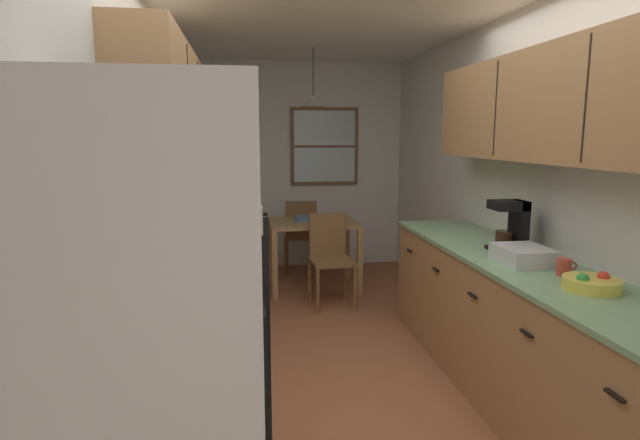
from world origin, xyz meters
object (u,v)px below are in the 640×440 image
(trash_bin, at_px, (244,275))
(dining_chair_far, at_px, (301,233))
(stove_range, at_px, (176,401))
(dining_chair_near, at_px, (330,255))
(fruit_bowl, at_px, (592,283))
(dining_table, at_px, (313,232))
(microwave_over_range, at_px, (135,145))
(coffee_maker, at_px, (512,225))
(storage_canister, at_px, (186,258))
(table_serving_bowl, at_px, (302,218))
(dish_rack, at_px, (523,255))
(mug_by_coffeemaker, at_px, (564,267))
(refrigerator, at_px, (150,387))

(trash_bin, bearing_deg, dining_chair_far, 56.80)
(stove_range, xyz_separation_m, dining_chair_near, (1.14, 2.61, 0.03))
(dining_chair_near, relative_size, fruit_bowl, 3.29)
(stove_range, height_order, dining_table, stove_range)
(microwave_over_range, distance_m, trash_bin, 3.06)
(stove_range, relative_size, coffee_maker, 3.28)
(storage_canister, relative_size, fruit_bowl, 0.60)
(trash_bin, xyz_separation_m, table_serving_bowl, (0.64, 0.53, 0.47))
(trash_bin, distance_m, dish_rack, 2.82)
(dining_chair_far, distance_m, dish_rack, 3.39)
(table_serving_bowl, bearing_deg, mug_by_coffeemaker, -69.50)
(microwave_over_range, distance_m, storage_canister, 0.92)
(stove_range, relative_size, dining_chair_near, 1.22)
(coffee_maker, bearing_deg, refrigerator, -141.80)
(refrigerator, relative_size, dining_chair_far, 2.01)
(trash_bin, bearing_deg, table_serving_bowl, 39.69)
(microwave_over_range, bearing_deg, dining_chair_near, 64.44)
(coffee_maker, bearing_deg, stove_range, -156.49)
(table_serving_bowl, bearing_deg, dining_table, -32.28)
(dining_chair_far, xyz_separation_m, fruit_bowl, (1.05, -3.75, 0.44))
(mug_by_coffeemaker, bearing_deg, dish_rack, 104.80)
(dining_chair_far, bearing_deg, microwave_over_range, -106.12)
(dining_chair_near, distance_m, table_serving_bowl, 0.73)
(stove_range, relative_size, dish_rack, 3.24)
(table_serving_bowl, bearing_deg, refrigerator, -102.84)
(stove_range, xyz_separation_m, dining_table, (1.05, 3.19, 0.15))
(coffee_maker, relative_size, table_serving_bowl, 1.98)
(mug_by_coffeemaker, relative_size, table_serving_bowl, 0.69)
(dining_table, distance_m, dining_chair_far, 0.60)
(stove_range, xyz_separation_m, table_serving_bowl, (0.94, 3.26, 0.30))
(trash_bin, bearing_deg, dining_table, 31.54)
(dining_table, bearing_deg, microwave_over_range, -109.99)
(storage_canister, bearing_deg, refrigerator, -88.40)
(microwave_over_range, xyz_separation_m, table_serving_bowl, (1.05, 3.26, -0.85))
(trash_bin, height_order, storage_canister, storage_canister)
(dining_table, xyz_separation_m, dish_rack, (0.93, -2.62, 0.33))
(mug_by_coffeemaker, bearing_deg, microwave_over_range, -172.66)
(stove_range, distance_m, dining_chair_far, 3.90)
(trash_bin, height_order, fruit_bowl, fruit_bowl)
(dish_rack, bearing_deg, dining_chair_near, 112.33)
(storage_canister, bearing_deg, mug_by_coffeemaker, -10.12)
(dining_table, relative_size, storage_canister, 5.71)
(dining_table, relative_size, dining_chair_near, 1.05)
(refrigerator, bearing_deg, coffee_maker, 38.20)
(dining_table, bearing_deg, fruit_bowl, -72.87)
(dining_chair_near, xyz_separation_m, dining_chair_far, (-0.16, 1.16, 0.00))
(dining_chair_near, distance_m, mug_by_coffeemaker, 2.55)
(dining_chair_far, bearing_deg, coffee_maker, -69.02)
(dining_chair_near, height_order, mug_by_coffeemaker, mug_by_coffeemaker)
(refrigerator, xyz_separation_m, dining_table, (1.02, 3.90, -0.29))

